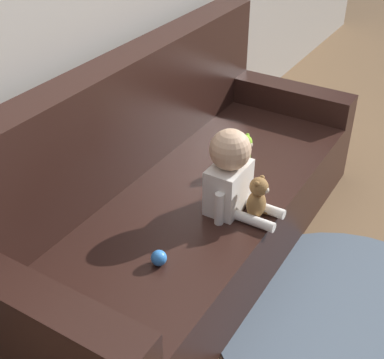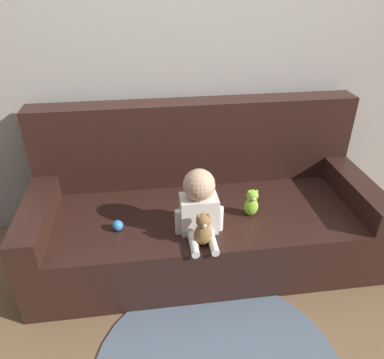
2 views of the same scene
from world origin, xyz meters
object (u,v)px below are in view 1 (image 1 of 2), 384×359
object	(u,v)px
plush_toy_side	(244,152)
couch	(180,194)
toy_ball	(159,258)
person_baby	(231,173)
teddy_bear_brown	(257,199)

from	to	relation	value
plush_toy_side	couch	bearing A→B (deg)	143.56
couch	toy_ball	size ratio (longest dim) A/B	33.82
couch	plush_toy_side	xyz separation A→B (m)	(0.28, -0.20, 0.16)
couch	person_baby	distance (m)	0.41
person_baby	plush_toy_side	bearing A→B (deg)	16.93
person_baby	plush_toy_side	world-z (taller)	person_baby
teddy_bear_brown	plush_toy_side	bearing A→B (deg)	34.79
couch	toy_ball	distance (m)	0.59
toy_ball	couch	bearing A→B (deg)	24.68
couch	plush_toy_side	size ratio (longest dim) A/B	11.83
plush_toy_side	teddy_bear_brown	bearing A→B (deg)	-145.21
couch	plush_toy_side	bearing A→B (deg)	-36.44
teddy_bear_brown	plush_toy_side	xyz separation A→B (m)	(0.34, 0.23, -0.01)
teddy_bear_brown	toy_ball	world-z (taller)	teddy_bear_brown
plush_toy_side	toy_ball	bearing A→B (deg)	-177.16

